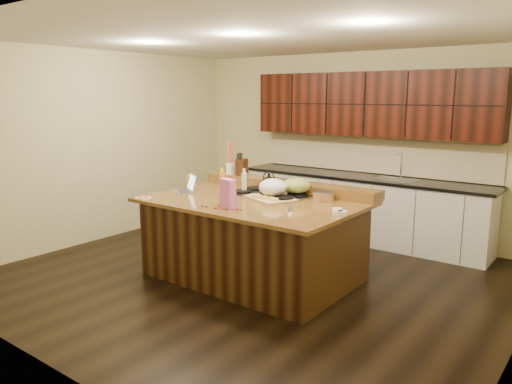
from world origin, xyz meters
The scene contains 34 objects.
room centered at (0.00, 0.00, 1.35)m, with size 5.52×5.02×2.72m.
island centered at (0.00, 0.00, 0.46)m, with size 2.40×1.60×0.92m.
back_ledge centered at (0.00, 0.70, 0.98)m, with size 2.40×0.30×0.12m, color black.
cooktop centered at (0.00, 0.30, 0.94)m, with size 0.92×0.52×0.05m.
back_counter centered at (0.30, 2.23, 0.98)m, with size 3.70×0.66×2.40m.
kettle centered at (0.00, 0.30, 1.05)m, with size 0.20×0.20×0.18m, color black.
green_bowl centered at (0.30, 0.43, 1.05)m, with size 0.32×0.32×0.18m, color olive.
laptop centered at (-0.92, -0.12, 0.98)m, with size 0.39×0.37×0.21m.
oil_bottle centered at (-0.46, 0.00, 1.06)m, with size 0.07×0.07×0.27m, color orange.
vinegar_bottle centered at (-0.31, 0.22, 1.04)m, with size 0.06×0.06×0.25m, color silver.
wooden_tray centered at (0.13, 0.19, 1.02)m, with size 0.67×0.58×0.23m.
ramekin_a centered at (1.15, -0.07, 0.94)m, with size 0.10×0.10×0.04m, color white.
ramekin_b centered at (1.10, -0.08, 0.94)m, with size 0.10×0.10×0.04m, color white.
ramekin_c centered at (1.06, 0.00, 0.94)m, with size 0.10×0.10×0.04m, color white.
strainer_bowl centered at (0.65, 0.43, 0.97)m, with size 0.24×0.24×0.09m, color #996B3F.
kitchen_timer centered at (0.65, -0.23, 0.96)m, with size 0.08×0.08×0.07m, color silver.
pink_bag centered at (0.07, -0.52, 1.08)m, with size 0.17×0.09×0.31m, color #D162B2.
candy_plate centered at (-1.04, -0.71, 0.93)m, with size 0.18×0.18×0.01m, color white.
package_box centered at (-1.15, 0.17, 0.99)m, with size 0.10×0.07×0.15m, color gold.
utensil_crock centered at (-0.92, 0.70, 1.11)m, with size 0.12×0.12×0.14m, color white.
knife_block centered at (-0.72, 0.70, 1.15)m, with size 0.11×0.18×0.22m, color black.
gumdrop_0 centered at (-0.10, -0.48, 0.93)m, with size 0.02×0.02×0.02m, color red.
gumdrop_1 centered at (-0.15, -0.43, 0.93)m, with size 0.02×0.02×0.02m, color #198C26.
gumdrop_2 centered at (0.02, -0.53, 0.93)m, with size 0.02×0.02×0.02m, color red.
gumdrop_3 centered at (0.08, -0.45, 0.93)m, with size 0.02×0.02×0.02m, color #198C26.
gumdrop_4 centered at (-0.03, -0.61, 0.93)m, with size 0.02×0.02×0.02m, color red.
gumdrop_5 centered at (0.09, -0.58, 0.93)m, with size 0.02×0.02×0.02m, color #198C26.
gumdrop_6 centered at (0.19, -0.51, 0.93)m, with size 0.02×0.02×0.02m, color red.
gumdrop_7 centered at (0.22, -0.49, 0.93)m, with size 0.02×0.02×0.02m, color #198C26.
gumdrop_8 centered at (-0.21, -0.61, 0.93)m, with size 0.02×0.02×0.02m, color red.
gumdrop_9 centered at (-0.23, -0.42, 0.93)m, with size 0.02×0.02×0.02m, color #198C26.
gumdrop_10 centered at (-0.10, -0.39, 0.93)m, with size 0.02×0.02×0.02m, color red.
gumdrop_11 centered at (-0.16, -0.60, 0.93)m, with size 0.02×0.02×0.02m, color #198C26.
gumdrop_12 centered at (0.09, -0.44, 0.93)m, with size 0.02×0.02×0.02m, color red.
Camera 1 is at (3.34, -4.36, 2.08)m, focal length 35.00 mm.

